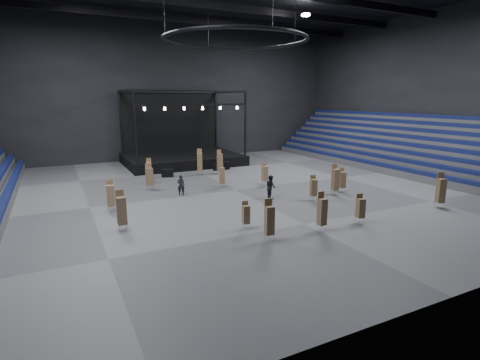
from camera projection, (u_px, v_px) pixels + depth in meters
name	position (u px, v px, depth m)	size (l,w,h in m)	color
floor	(236.00, 190.00, 34.17)	(50.00, 50.00, 0.00)	#555558
wall_back	(168.00, 92.00, 50.58)	(50.00, 0.20, 18.00)	black
wall_right	(430.00, 91.00, 43.14)	(0.20, 42.00, 18.00)	black
bleachers_right	(412.00, 155.00, 43.80)	(7.20, 40.00, 6.40)	#4A4A4C
stage	(181.00, 152.00, 48.05)	(14.00, 10.00, 9.20)	black
truss_ring	(235.00, 40.00, 31.37)	(12.30, 12.30, 5.15)	black
flight_case_left	(167.00, 173.00, 39.81)	(1.24, 0.62, 0.83)	black
flight_case_mid	(218.00, 167.00, 43.44)	(1.15, 0.58, 0.77)	black
flight_case_right	(224.00, 166.00, 44.04)	(1.35, 0.68, 0.90)	black
chair_stack_0	(111.00, 195.00, 27.47)	(0.55, 0.55, 2.41)	silver
chair_stack_1	(265.00, 173.00, 36.04)	(0.53, 0.53, 2.17)	silver
chair_stack_2	(222.00, 175.00, 35.02)	(0.44, 0.44, 2.30)	silver
chair_stack_3	(360.00, 208.00, 24.97)	(0.56, 0.56, 2.01)	silver
chair_stack_4	(269.00, 220.00, 21.83)	(0.56, 0.56, 2.53)	silver
chair_stack_5	(342.00, 179.00, 33.29)	(0.54, 0.54, 2.17)	silver
chair_stack_6	(313.00, 187.00, 30.51)	(0.61, 0.61, 2.10)	silver
chair_stack_7	(220.00, 161.00, 41.29)	(0.56, 0.56, 2.68)	silver
chair_stack_8	(149.00, 176.00, 34.06)	(0.63, 0.63, 2.42)	silver
chair_stack_9	(200.00, 162.00, 40.65)	(0.68, 0.68, 2.86)	silver
chair_stack_10	(246.00, 214.00, 23.95)	(0.47, 0.47, 1.81)	silver
chair_stack_11	(149.00, 170.00, 36.93)	(0.61, 0.61, 2.45)	silver
chair_stack_12	(121.00, 210.00, 23.45)	(0.56, 0.56, 2.64)	silver
chair_stack_13	(441.00, 190.00, 28.43)	(0.70, 0.70, 2.74)	silver
chair_stack_14	(322.00, 211.00, 23.52)	(0.48, 0.48, 2.52)	silver
chair_stack_15	(335.00, 179.00, 32.25)	(0.57, 0.57, 2.73)	silver
man_center	(181.00, 185.00, 32.20)	(0.65, 0.43, 1.79)	black
crew_member	(271.00, 187.00, 31.26)	(0.95, 0.74, 1.96)	black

